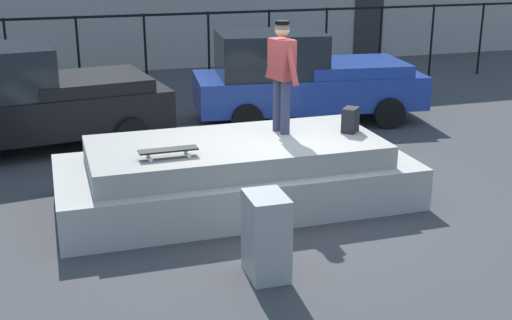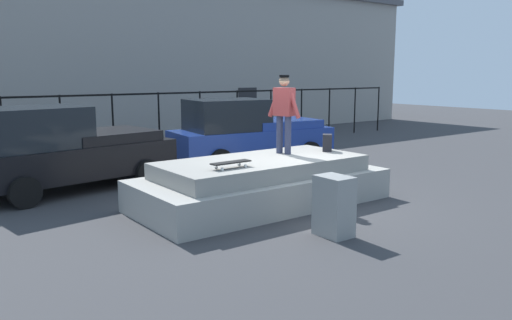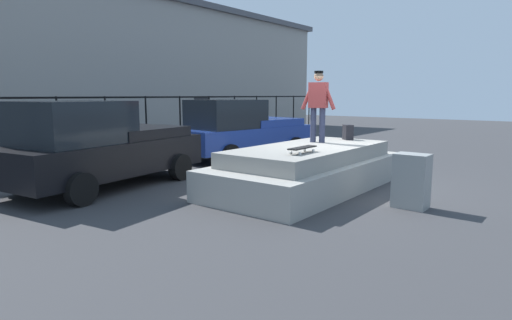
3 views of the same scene
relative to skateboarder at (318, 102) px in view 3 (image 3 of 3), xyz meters
name	(u,v)px [view 3 (image 3 of 3)]	position (x,y,z in m)	size (l,w,h in m)	color
ground_plane	(332,185)	(-0.17, -0.51, -1.91)	(60.00, 60.00, 0.00)	#38383A
concrete_ledge	(309,169)	(-0.79, -0.26, -1.48)	(5.18, 2.38, 0.94)	#9E9B93
skateboarder	(318,102)	(0.00, 0.00, 0.00)	(0.33, 0.84, 1.68)	#2D334C
skateboard	(302,148)	(-1.87, -0.73, -0.87)	(0.80, 0.24, 0.12)	black
backpack	(348,132)	(1.01, -0.31, -0.78)	(0.28, 0.20, 0.38)	black
car_black_pickup_near	(99,146)	(-3.65, 3.43, -0.96)	(4.81, 2.59, 1.94)	black
car_blue_pickup_mid	(242,130)	(1.81, 3.86, -0.97)	(4.98, 2.48, 1.92)	navy
utility_box	(411,181)	(-1.10, -2.61, -1.41)	(0.44, 0.60, 1.00)	gray
fence_row	(127,117)	(-0.17, 7.27, -0.58)	(24.06, 0.06, 2.03)	black
warehouse_building	(23,65)	(-0.17, 14.63, 1.45)	(35.39, 8.30, 6.71)	gray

